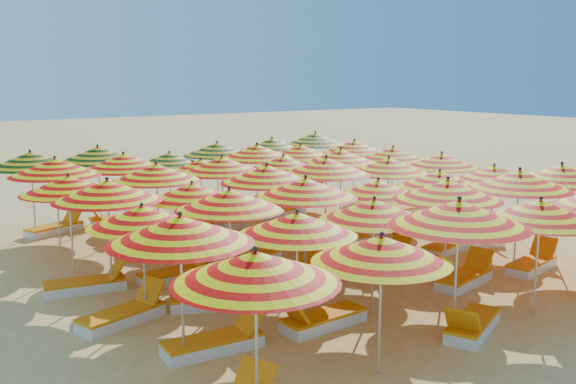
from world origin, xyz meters
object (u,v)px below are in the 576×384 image
object	(u,v)px
lounger_7	(532,264)
umbrella_26	(222,165)
lounger_13	(474,241)
lounger_21	(355,217)
umbrella_7	(297,224)
umbrella_37	(98,154)
umbrella_9	(448,190)
umbrella_27	(283,163)
umbrella_18	(107,191)
lounger_11	(388,257)
umbrella_14	(306,188)
lounger_12	(449,246)
umbrella_22	(389,165)
lounger_25	(284,211)
umbrella_32	(201,166)
lounger_1	(472,325)
lounger_4	(215,342)
lounger_16	(253,260)
umbrella_39	(217,149)
umbrella_19	(192,192)
lounger_5	(322,319)
umbrella_33	(257,152)
umbrella_40	(272,144)
umbrella_6	(180,230)
umbrella_8	(374,210)
umbrella_20	(267,174)
umbrella_34	(301,151)
lounger_23	(145,231)
umbrella_3	(540,211)
lounger_26	(364,201)
lounger_29	(306,197)
lounger_27	(56,228)
umbrella_17	(494,173)
beachgoer_b	(385,233)
lounger_22	(400,210)
beachgoer_a	(220,251)
lounger_17	(336,239)
lounger_10	(281,277)
umbrella_36	(31,160)
lounger_24	(221,223)
lounger_28	(116,220)
umbrella_2	(459,214)
umbrella_25	(156,172)
lounger_6	(465,278)
umbrella_31	(124,162)
lounger_14	(87,284)
umbrella_30	(55,167)
lounger_15	(178,274)
umbrella_11	(561,174)
lounger_18	(396,232)
umbrella_16	(440,179)
umbrella_23	(442,161)
umbrella_38	(169,159)
umbrella_15	(378,188)

from	to	relation	value
lounger_7	umbrella_26	bearing A→B (deg)	114.90
lounger_13	lounger_21	size ratio (longest dim) A/B	1.01
umbrella_7	umbrella_37	size ratio (longest dim) A/B	1.03
umbrella_9	umbrella_27	world-z (taller)	umbrella_9
umbrella_18	lounger_11	bearing A→B (deg)	-16.78
umbrella_14	lounger_12	world-z (taller)	umbrella_14
umbrella_26	umbrella_22	bearing A→B (deg)	-31.42
lounger_25	umbrella_32	bearing A→B (deg)	167.85
lounger_1	lounger_13	world-z (taller)	same
lounger_4	lounger_13	size ratio (longest dim) A/B	0.97
lounger_16	umbrella_39	bearing A→B (deg)	-135.64
umbrella_19	lounger_5	world-z (taller)	umbrella_19
umbrella_33	lounger_12	xyz separation A→B (m)	(2.36, -5.92, -2.12)
umbrella_40	umbrella_39	bearing A→B (deg)	-174.04
umbrella_6	umbrella_18	xyz separation A→B (m)	(0.26, 4.22, -0.01)
umbrella_8	umbrella_20	world-z (taller)	umbrella_20
lounger_16	lounger_25	bearing A→B (deg)	-156.27
umbrella_34	lounger_23	distance (m)	5.85
lounger_13	umbrella_3	bearing A→B (deg)	-104.96
lounger_26	lounger_29	bearing A→B (deg)	113.86
umbrella_39	lounger_27	xyz separation A→B (m)	(-5.49, 0.03, -2.03)
umbrella_17	lounger_16	xyz separation A→B (m)	(-6.54, 1.98, -1.86)
umbrella_34	beachgoer_b	xyz separation A→B (m)	(-1.47, -5.70, -1.42)
umbrella_33	lounger_22	bearing A→B (deg)	-21.72
umbrella_20	umbrella_34	bearing A→B (deg)	45.67
beachgoer_a	lounger_17	bearing A→B (deg)	-142.10
lounger_22	lounger_10	bearing A→B (deg)	34.72
umbrella_22	umbrella_36	size ratio (longest dim) A/B	0.80
lounger_5	lounger_24	xyz separation A→B (m)	(2.29, 8.09, 0.00)
lounger_5	lounger_28	xyz separation A→B (m)	(-0.21, 10.47, 0.00)
umbrella_3	umbrella_14	xyz separation A→B (m)	(-2.36, 4.28, 0.07)
umbrella_2	umbrella_25	xyz separation A→B (m)	(-2.08, 8.15, -0.10)
umbrella_39	lounger_6	bearing A→B (deg)	-85.42
lounger_25	beachgoer_b	xyz separation A→B (m)	(-0.97, -5.94, 0.59)
umbrella_36	lounger_1	distance (m)	13.12
umbrella_31	lounger_14	size ratio (longest dim) A/B	1.42
umbrella_22	umbrella_25	world-z (taller)	umbrella_25
umbrella_18	umbrella_30	distance (m)	4.00
lounger_15	lounger_25	world-z (taller)	same
umbrella_11	umbrella_19	world-z (taller)	umbrella_11
lounger_4	lounger_5	world-z (taller)	same
lounger_18	lounger_24	world-z (taller)	same
umbrella_31	umbrella_25	bearing A→B (deg)	-88.26
umbrella_22	umbrella_16	bearing A→B (deg)	-90.69
umbrella_23	umbrella_38	size ratio (longest dim) A/B	0.97
umbrella_38	lounger_27	xyz separation A→B (m)	(-3.77, -0.06, -1.82)
lounger_1	umbrella_11	bearing A→B (deg)	174.83
umbrella_15	lounger_26	size ratio (longest dim) A/B	1.54
lounger_11	lounger_21	size ratio (longest dim) A/B	1.01
umbrella_31	umbrella_34	size ratio (longest dim) A/B	0.88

